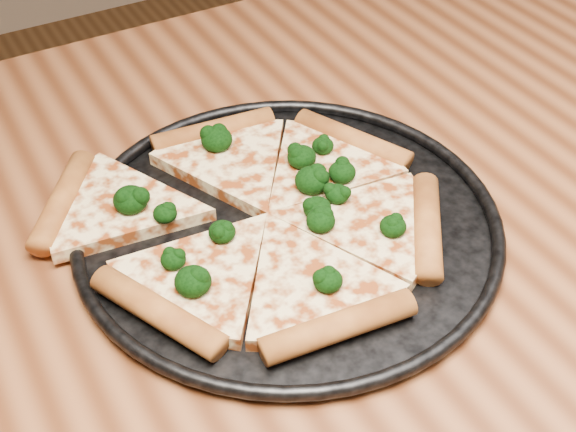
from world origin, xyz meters
TOP-DOWN VIEW (x-y plane):
  - dining_table at (0.00, 0.00)m, footprint 1.20×0.90m
  - pizza_pan at (-0.00, 0.05)m, footprint 0.36×0.36m
  - pizza at (-0.02, 0.06)m, footprint 0.34×0.31m
  - broccoli_florets at (-0.02, 0.07)m, footprint 0.21×0.23m

SIDE VIEW (x-z plane):
  - dining_table at x=0.00m, z-range 0.28..1.03m
  - pizza_pan at x=0.00m, z-range 0.75..0.77m
  - pizza at x=-0.02m, z-range 0.75..0.78m
  - broccoli_florets at x=-0.02m, z-range 0.76..0.79m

